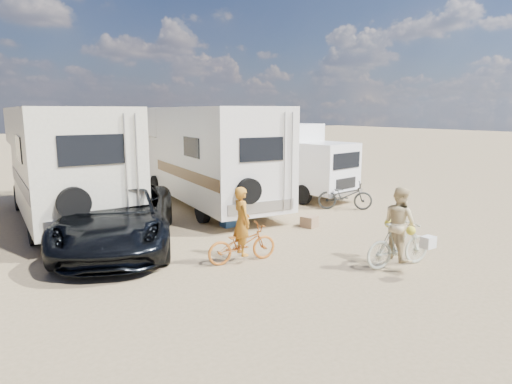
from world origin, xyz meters
TOP-DOWN VIEW (x-y plane):
  - ground at (0.00, 0.00)m, footprint 140.00×140.00m
  - rv_main at (0.08, 6.51)m, footprint 3.51×8.95m
  - rv_left at (-4.68, 6.84)m, footprint 3.22×8.26m
  - box_truck at (3.70, 6.36)m, footprint 2.91×6.40m
  - dark_suv at (-4.28, 3.07)m, footprint 4.77×6.27m
  - bike_man at (-2.36, 0.25)m, footprint 1.74×0.84m
  - bike_woman at (0.33, -2.01)m, footprint 1.77×0.80m
  - rider_man at (-2.36, 0.25)m, footprint 0.47×0.63m
  - rider_woman at (0.33, -2.01)m, footprint 0.76×0.90m
  - bike_parked at (3.69, 2.88)m, footprint 1.87×1.72m
  - cooler at (-0.90, 3.18)m, footprint 0.49×0.36m
  - crate at (1.03, 1.75)m, footprint 0.51×0.51m

SIDE VIEW (x-z plane):
  - ground at x=0.00m, z-range 0.00..0.00m
  - crate at x=1.03m, z-range 0.00..0.33m
  - cooler at x=-0.90m, z-range 0.00..0.39m
  - bike_man at x=-2.36m, z-range 0.00..0.88m
  - bike_parked at x=3.69m, z-range 0.00..0.99m
  - bike_woman at x=0.33m, z-range 0.00..1.03m
  - dark_suv at x=-4.28m, z-range 0.00..1.58m
  - rider_man at x=-2.36m, z-range 0.00..1.58m
  - rider_woman at x=0.33m, z-range 0.00..1.64m
  - box_truck at x=3.70m, z-range 0.00..2.93m
  - rv_left at x=-4.68m, z-range 0.00..3.54m
  - rv_main at x=0.08m, z-range 0.00..3.57m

